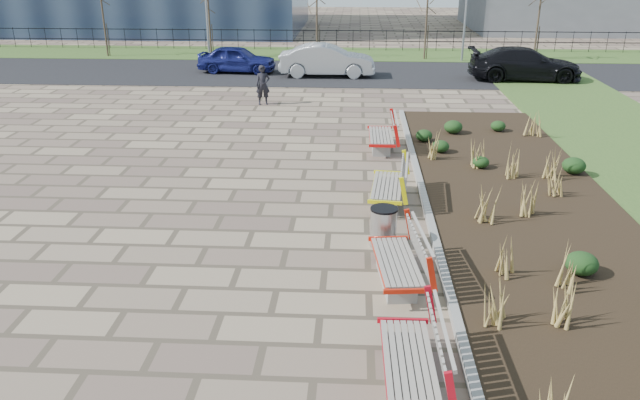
# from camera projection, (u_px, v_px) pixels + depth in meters

# --- Properties ---
(ground) EXTENTS (120.00, 120.00, 0.00)m
(ground) POSITION_uv_depth(u_px,v_px,m) (222.00, 313.00, 10.56)
(ground) COLOR gray
(ground) RESTS_ON ground
(planting_bed) EXTENTS (4.50, 18.00, 0.10)m
(planting_bed) POSITION_uv_depth(u_px,v_px,m) (524.00, 206.00, 14.84)
(planting_bed) COLOR black
(planting_bed) RESTS_ON ground
(planting_curb) EXTENTS (0.16, 18.00, 0.15)m
(planting_curb) POSITION_uv_depth(u_px,v_px,m) (425.00, 203.00, 14.95)
(planting_curb) COLOR gray
(planting_curb) RESTS_ON ground
(grass_verge_far) EXTENTS (80.00, 5.00, 0.04)m
(grass_verge_far) POSITION_uv_depth(u_px,v_px,m) (318.00, 54.00, 36.47)
(grass_verge_far) COLOR #33511E
(grass_verge_far) RESTS_ON ground
(road) EXTENTS (80.00, 7.00, 0.02)m
(road) POSITION_uv_depth(u_px,v_px,m) (311.00, 73.00, 30.92)
(road) COLOR black
(road) RESTS_ON ground
(bench_a) EXTENTS (0.93, 2.11, 1.00)m
(bench_a) POSITION_uv_depth(u_px,v_px,m) (409.00, 357.00, 8.61)
(bench_a) COLOR red
(bench_a) RESTS_ON ground
(bench_b) EXTENTS (1.12, 2.18, 1.00)m
(bench_b) POSITION_uv_depth(u_px,v_px,m) (397.00, 259.00, 11.34)
(bench_b) COLOR red
(bench_b) RESTS_ON ground
(bench_c) EXTENTS (1.10, 2.18, 1.00)m
(bench_c) POSITION_uv_depth(u_px,v_px,m) (387.00, 183.00, 14.97)
(bench_c) COLOR yellow
(bench_c) RESTS_ON ground
(bench_d) EXTENTS (0.91, 2.10, 1.00)m
(bench_d) POSITION_uv_depth(u_px,v_px,m) (381.00, 134.00, 19.01)
(bench_d) COLOR red
(bench_d) RESTS_ON ground
(litter_bin) EXTENTS (0.54, 0.54, 0.84)m
(litter_bin) POSITION_uv_depth(u_px,v_px,m) (383.00, 228.00, 12.78)
(litter_bin) COLOR #B2B2B7
(litter_bin) RESTS_ON ground
(pedestrian) EXTENTS (0.63, 0.49, 1.54)m
(pedestrian) POSITION_uv_depth(u_px,v_px,m) (263.00, 85.00, 24.46)
(pedestrian) COLOR black
(pedestrian) RESTS_ON ground
(car_blue) EXTENTS (3.93, 1.83, 1.30)m
(car_blue) POSITION_uv_depth(u_px,v_px,m) (237.00, 59.00, 30.81)
(car_blue) COLOR navy
(car_blue) RESTS_ON road
(car_silver) EXTENTS (4.57, 1.64, 1.50)m
(car_silver) POSITION_uv_depth(u_px,v_px,m) (327.00, 60.00, 29.86)
(car_silver) COLOR #96999D
(car_silver) RESTS_ON road
(car_black) EXTENTS (5.19, 2.22, 1.49)m
(car_black) POSITION_uv_depth(u_px,v_px,m) (525.00, 64.00, 28.98)
(car_black) COLOR black
(car_black) RESTS_ON road
(tree_a) EXTENTS (1.40, 1.40, 4.00)m
(tree_a) POSITION_uv_depth(u_px,v_px,m) (104.00, 20.00, 34.95)
(tree_a) COLOR #4C3D2D
(tree_a) RESTS_ON grass_verge_far
(tree_b) EXTENTS (1.40, 1.40, 4.00)m
(tree_b) POSITION_uv_depth(u_px,v_px,m) (209.00, 20.00, 34.64)
(tree_b) COLOR #4C3D2D
(tree_b) RESTS_ON grass_verge_far
(tree_c) EXTENTS (1.40, 1.40, 4.00)m
(tree_c) POSITION_uv_depth(u_px,v_px,m) (317.00, 21.00, 34.32)
(tree_c) COLOR #4C3D2D
(tree_c) RESTS_ON grass_verge_far
(tree_d) EXTENTS (1.40, 1.40, 4.00)m
(tree_d) POSITION_uv_depth(u_px,v_px,m) (426.00, 22.00, 34.01)
(tree_d) COLOR #4C3D2D
(tree_d) RESTS_ON grass_verge_far
(tree_e) EXTENTS (1.40, 1.40, 4.00)m
(tree_e) POSITION_uv_depth(u_px,v_px,m) (538.00, 22.00, 33.70)
(tree_e) COLOR #4C3D2D
(tree_e) RESTS_ON grass_verge_far
(lamp_west) EXTENTS (0.24, 0.60, 6.00)m
(lamp_west) POSITION_uv_depth(u_px,v_px,m) (206.00, 2.00, 33.80)
(lamp_west) COLOR gray
(lamp_west) RESTS_ON grass_verge_far
(lamp_east) EXTENTS (0.24, 0.60, 6.00)m
(lamp_east) POSITION_uv_depth(u_px,v_px,m) (466.00, 3.00, 33.07)
(lamp_east) COLOR gray
(lamp_east) RESTS_ON grass_verge_far
(railing_fence) EXTENTS (44.00, 0.10, 1.20)m
(railing_fence) POSITION_uv_depth(u_px,v_px,m) (320.00, 40.00, 37.63)
(railing_fence) COLOR black
(railing_fence) RESTS_ON grass_verge_far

